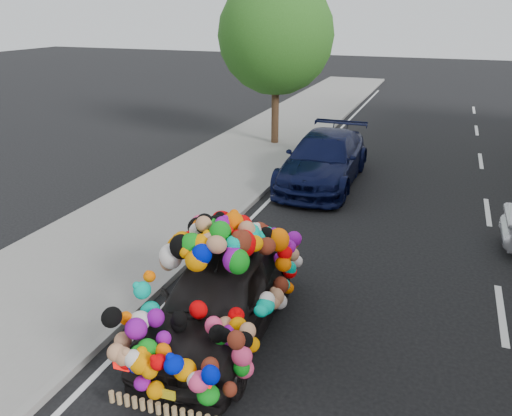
{
  "coord_description": "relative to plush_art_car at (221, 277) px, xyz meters",
  "views": [
    {
      "loc": [
        2.23,
        -8.38,
        4.93
      ],
      "look_at": [
        -1.35,
        1.04,
        0.89
      ],
      "focal_mm": 35.0,
      "sensor_mm": 36.0,
      "label": 1
    }
  ],
  "objects": [
    {
      "name": "navy_sedan",
      "position": [
        -0.27,
        7.97,
        -0.29
      ],
      "size": [
        2.12,
        5.11,
        1.48
      ],
      "primitive_type": "imported",
      "rotation": [
        0.0,
        0.0,
        0.01
      ],
      "color": "black",
      "rests_on": "ground"
    },
    {
      "name": "tree_near_sidewalk",
      "position": [
        -3.09,
        11.68,
        3.0
      ],
      "size": [
        4.2,
        4.2,
        6.13
      ],
      "color": "#332114",
      "rests_on": "ground"
    },
    {
      "name": "sidewalk",
      "position": [
        -3.59,
        2.18,
        -0.97
      ],
      "size": [
        4.0,
        60.0,
        0.12
      ],
      "primitive_type": "cube",
      "color": "gray",
      "rests_on": "ground"
    },
    {
      "name": "kerb",
      "position": [
        -1.64,
        2.18,
        -0.96
      ],
      "size": [
        0.15,
        60.0,
        0.13
      ],
      "primitive_type": "cube",
      "color": "gray",
      "rests_on": "ground"
    },
    {
      "name": "plush_art_car",
      "position": [
        0.0,
        0.0,
        0.0
      ],
      "size": [
        2.2,
        4.32,
        2.02
      ],
      "rotation": [
        0.0,
        0.0,
        0.06
      ],
      "color": "black",
      "rests_on": "ground"
    },
    {
      "name": "lane_markings",
      "position": [
        4.31,
        2.18,
        -1.02
      ],
      "size": [
        6.0,
        50.0,
        0.01
      ],
      "primitive_type": null,
      "color": "silver",
      "rests_on": "ground"
    },
    {
      "name": "ground",
      "position": [
        0.71,
        2.18,
        -1.03
      ],
      "size": [
        100.0,
        100.0,
        0.0
      ],
      "primitive_type": "plane",
      "color": "black",
      "rests_on": "ground"
    }
  ]
}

